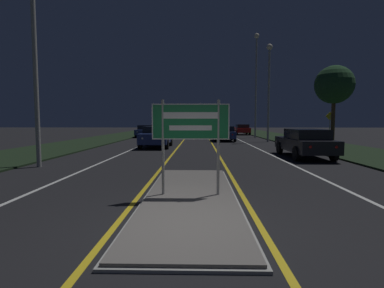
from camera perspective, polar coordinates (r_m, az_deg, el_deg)
The scene contains 22 objects.
ground_plane at distance 5.51m, azimuth -0.86°, elevation -15.45°, with size 160.00×160.00×0.00m, color black.
median_island at distance 7.36m, azimuth -0.27°, elevation -9.99°, with size 2.21×7.22×0.10m.
verge_left at distance 27.05m, azimuth -19.69°, elevation 0.27°, with size 5.00×100.00×0.08m.
verge_right at distance 26.90m, azimuth 21.55°, elevation 0.20°, with size 5.00×100.00×0.08m.
centre_line_yellow_left at distance 30.27m, azimuth -1.50°, elevation 0.88°, with size 0.12×70.00×0.01m.
centre_line_yellow_right at distance 30.26m, azimuth 3.40°, elevation 0.87°, with size 0.12×70.00×0.01m.
lane_line_white_left at distance 30.56m, azimuth -6.95°, elevation 0.88°, with size 0.12×70.00×0.01m.
lane_line_white_right at distance 30.50m, azimuth 8.86°, elevation 0.85°, with size 0.12×70.00×0.01m.
edge_line_white_left at distance 31.13m, azimuth -12.43°, elevation 0.87°, with size 0.10×70.00×0.01m.
edge_line_white_right at distance 31.04m, azimuth 14.36°, elevation 0.83°, with size 0.10×70.00×0.01m.
highway_sign at distance 7.13m, azimuth -0.28°, elevation 3.22°, with size 1.84×0.07×2.28m.
streetlight_right_near at distance 27.82m, azimuth 14.45°, elevation 11.91°, with size 0.52×0.52×8.59m.
streetlight_right_far at distance 34.55m, azimuth 12.12°, elevation 13.33°, with size 0.55×0.55×11.41m.
car_receding_0 at distance 16.40m, azimuth 20.69°, elevation 0.31°, with size 1.95×4.82×1.46m.
car_receding_1 at distance 28.18m, azimuth 6.12°, elevation 2.07°, with size 1.96×4.41×1.39m.
car_receding_2 at distance 41.26m, azimuth 9.52°, elevation 2.80°, with size 1.92×4.07×1.41m.
car_receding_3 at distance 49.11m, azimuth 3.89°, elevation 3.14°, with size 1.84×4.34×1.47m.
car_approaching_0 at distance 21.37m, azimuth -6.79°, elevation 1.48°, with size 2.01×4.49×1.48m.
car_approaching_1 at distance 35.03m, azimuth -8.77°, elevation 2.50°, with size 1.99×4.25×1.39m.
car_approaching_2 at distance 49.93m, azimuth -5.32°, elevation 3.12°, with size 1.86×4.07×1.44m.
warning_sign at distance 22.62m, azimuth 24.75°, elevation 3.16°, with size 0.60×0.06×2.42m.
roadside_palm_right at distance 21.15m, azimuth 25.46°, elevation 10.09°, with size 2.39×2.39×5.27m.
Camera 1 is at (0.20, -5.18, 1.87)m, focal length 28.00 mm.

